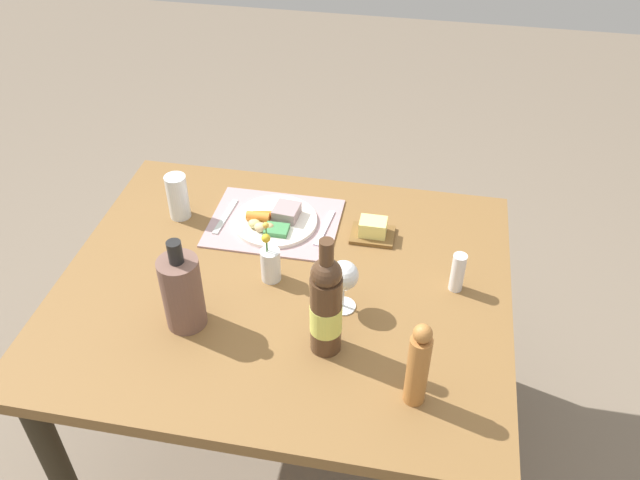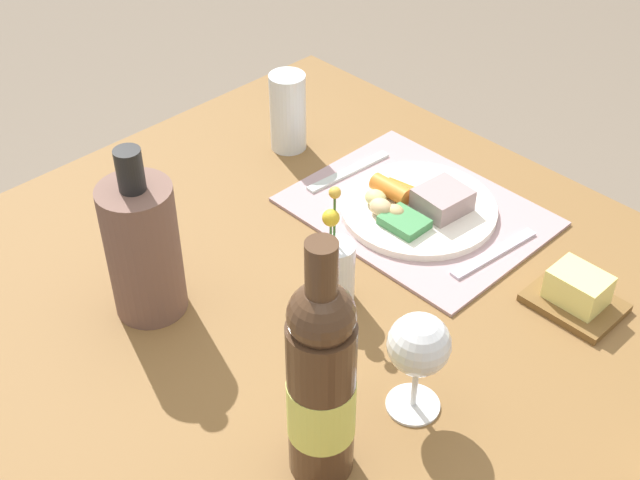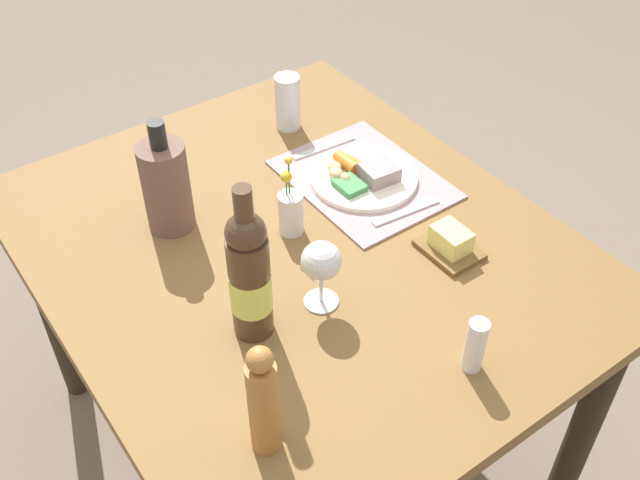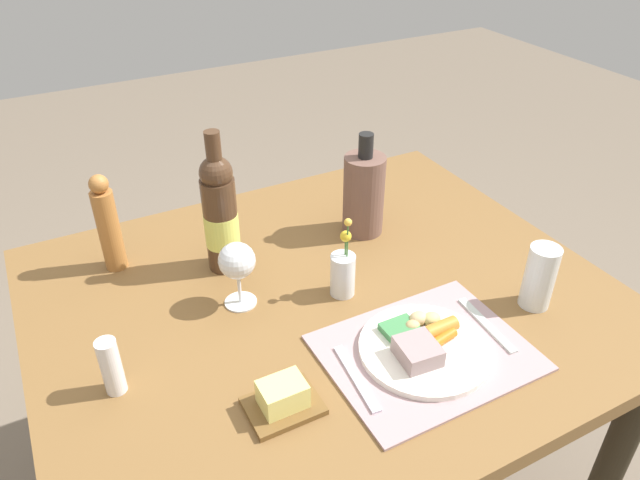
{
  "view_description": "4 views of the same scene",
  "coord_description": "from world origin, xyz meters",
  "px_view_note": "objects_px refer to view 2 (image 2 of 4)",
  "views": [
    {
      "loc": [
        -0.35,
        1.3,
        2.01
      ],
      "look_at": [
        -0.08,
        -0.1,
        0.84
      ],
      "focal_mm": 37.16,
      "sensor_mm": 36.0,
      "label": 1
    },
    {
      "loc": [
        -0.6,
        0.64,
        1.61
      ],
      "look_at": [
        0.07,
        -0.01,
        0.84
      ],
      "focal_mm": 47.84,
      "sensor_mm": 36.0,
      "label": 2
    },
    {
      "loc": [
        -1.0,
        0.66,
        1.84
      ],
      "look_at": [
        -0.07,
        -0.01,
        0.81
      ],
      "focal_mm": 41.86,
      "sensor_mm": 36.0,
      "label": 3
    },
    {
      "loc": [
        -0.49,
        -0.91,
        1.58
      ],
      "look_at": [
        0.03,
        0.08,
        0.84
      ],
      "focal_mm": 33.39,
      "sensor_mm": 36.0,
      "label": 4
    }
  ],
  "objects_px": {
    "fork": "(494,253)",
    "cooler_bottle": "(143,248)",
    "water_tumbler": "(288,116)",
    "butter_dish": "(577,293)",
    "knife": "(349,171)",
    "dinner_plate": "(418,206)",
    "flower_vase": "(336,269)",
    "dining_table": "(347,361)",
    "wine_glass": "(419,347)",
    "wine_bottle": "(321,384)"
  },
  "relations": [
    {
      "from": "fork",
      "to": "cooler_bottle",
      "type": "relative_size",
      "value": 0.65
    },
    {
      "from": "water_tumbler",
      "to": "butter_dish",
      "type": "bearing_deg",
      "value": -179.13
    },
    {
      "from": "knife",
      "to": "cooler_bottle",
      "type": "height_order",
      "value": "cooler_bottle"
    },
    {
      "from": "dinner_plate",
      "to": "flower_vase",
      "type": "distance_m",
      "value": 0.24
    },
    {
      "from": "dining_table",
      "to": "butter_dish",
      "type": "distance_m",
      "value": 0.35
    },
    {
      "from": "wine_glass",
      "to": "cooler_bottle",
      "type": "distance_m",
      "value": 0.41
    },
    {
      "from": "dinner_plate",
      "to": "wine_glass",
      "type": "relative_size",
      "value": 1.69
    },
    {
      "from": "wine_bottle",
      "to": "water_tumbler",
      "type": "height_order",
      "value": "wine_bottle"
    },
    {
      "from": "wine_glass",
      "to": "butter_dish",
      "type": "distance_m",
      "value": 0.32
    },
    {
      "from": "dining_table",
      "to": "flower_vase",
      "type": "height_order",
      "value": "flower_vase"
    },
    {
      "from": "dinner_plate",
      "to": "fork",
      "type": "relative_size",
      "value": 1.47
    },
    {
      "from": "fork",
      "to": "butter_dish",
      "type": "height_order",
      "value": "butter_dish"
    },
    {
      "from": "wine_bottle",
      "to": "flower_vase",
      "type": "relative_size",
      "value": 1.77
    },
    {
      "from": "fork",
      "to": "wine_bottle",
      "type": "distance_m",
      "value": 0.49
    },
    {
      "from": "flower_vase",
      "to": "butter_dish",
      "type": "height_order",
      "value": "flower_vase"
    },
    {
      "from": "dinner_plate",
      "to": "knife",
      "type": "xyz_separation_m",
      "value": [
        0.16,
        -0.0,
        -0.01
      ]
    },
    {
      "from": "wine_bottle",
      "to": "dining_table",
      "type": "bearing_deg",
      "value": -52.82
    },
    {
      "from": "dinner_plate",
      "to": "fork",
      "type": "bearing_deg",
      "value": -178.55
    },
    {
      "from": "wine_glass",
      "to": "dining_table",
      "type": "bearing_deg",
      "value": -19.21
    },
    {
      "from": "wine_glass",
      "to": "flower_vase",
      "type": "relative_size",
      "value": 0.79
    },
    {
      "from": "water_tumbler",
      "to": "flower_vase",
      "type": "xyz_separation_m",
      "value": [
        -0.35,
        0.23,
        -0.01
      ]
    },
    {
      "from": "cooler_bottle",
      "to": "wine_glass",
      "type": "bearing_deg",
      "value": -161.48
    },
    {
      "from": "water_tumbler",
      "to": "flower_vase",
      "type": "relative_size",
      "value": 0.76
    },
    {
      "from": "knife",
      "to": "wine_glass",
      "type": "distance_m",
      "value": 0.53
    },
    {
      "from": "dining_table",
      "to": "flower_vase",
      "type": "xyz_separation_m",
      "value": [
        0.04,
        -0.01,
        0.15
      ]
    },
    {
      "from": "dining_table",
      "to": "wine_bottle",
      "type": "distance_m",
      "value": 0.35
    },
    {
      "from": "wine_glass",
      "to": "wine_bottle",
      "type": "xyz_separation_m",
      "value": [
        0.02,
        0.15,
        0.03
      ]
    },
    {
      "from": "flower_vase",
      "to": "dining_table",
      "type": "bearing_deg",
      "value": 163.21
    },
    {
      "from": "knife",
      "to": "dinner_plate",
      "type": "bearing_deg",
      "value": -176.48
    },
    {
      "from": "knife",
      "to": "flower_vase",
      "type": "distance_m",
      "value": 0.32
    },
    {
      "from": "butter_dish",
      "to": "cooler_bottle",
      "type": "distance_m",
      "value": 0.62
    },
    {
      "from": "flower_vase",
      "to": "butter_dish",
      "type": "relative_size",
      "value": 1.48
    },
    {
      "from": "wine_glass",
      "to": "butter_dish",
      "type": "height_order",
      "value": "wine_glass"
    },
    {
      "from": "dinner_plate",
      "to": "water_tumbler",
      "type": "bearing_deg",
      "value": 1.88
    },
    {
      "from": "water_tumbler",
      "to": "wine_bottle",
      "type": "bearing_deg",
      "value": 140.63
    },
    {
      "from": "fork",
      "to": "flower_vase",
      "type": "relative_size",
      "value": 0.9
    },
    {
      "from": "dining_table",
      "to": "water_tumbler",
      "type": "distance_m",
      "value": 0.48
    },
    {
      "from": "dining_table",
      "to": "water_tumbler",
      "type": "height_order",
      "value": "water_tumbler"
    },
    {
      "from": "wine_glass",
      "to": "flower_vase",
      "type": "bearing_deg",
      "value": -18.79
    },
    {
      "from": "knife",
      "to": "water_tumbler",
      "type": "distance_m",
      "value": 0.15
    },
    {
      "from": "dinner_plate",
      "to": "wine_bottle",
      "type": "height_order",
      "value": "wine_bottle"
    },
    {
      "from": "dinner_plate",
      "to": "butter_dish",
      "type": "bearing_deg",
      "value": 179.86
    },
    {
      "from": "knife",
      "to": "wine_bottle",
      "type": "xyz_separation_m",
      "value": [
        -0.4,
        0.46,
        0.13
      ]
    },
    {
      "from": "dinner_plate",
      "to": "wine_glass",
      "type": "distance_m",
      "value": 0.41
    },
    {
      "from": "knife",
      "to": "fork",
      "type": "bearing_deg",
      "value": -175.39
    },
    {
      "from": "cooler_bottle",
      "to": "flower_vase",
      "type": "bearing_deg",
      "value": -130.59
    },
    {
      "from": "wine_glass",
      "to": "water_tumbler",
      "type": "height_order",
      "value": "wine_glass"
    },
    {
      "from": "knife",
      "to": "cooler_bottle",
      "type": "xyz_separation_m",
      "value": [
        -0.03,
        0.44,
        0.1
      ]
    },
    {
      "from": "wine_bottle",
      "to": "butter_dish",
      "type": "height_order",
      "value": "wine_bottle"
    },
    {
      "from": "cooler_bottle",
      "to": "butter_dish",
      "type": "bearing_deg",
      "value": -134.27
    }
  ]
}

